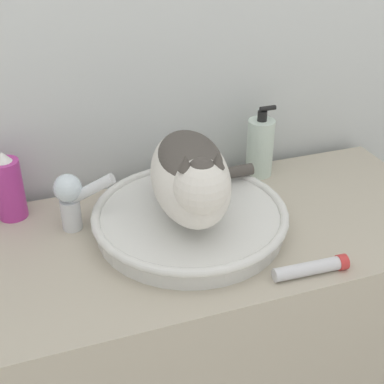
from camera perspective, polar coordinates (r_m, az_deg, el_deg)
The scene contains 8 objects.
wall_back at distance 1.28m, azimuth -5.53°, elevation 17.76°, with size 8.00×0.05×2.40m.
vanity_counter at distance 1.44m, azimuth -0.73°, elevation -17.83°, with size 1.24×0.50×0.81m.
sink_basin at distance 1.17m, azimuth -0.21°, elevation -2.81°, with size 0.43×0.43×0.05m.
cat at distance 1.10m, azimuth -0.06°, elevation 1.91°, with size 0.30×0.35×0.20m.
faucet at distance 1.17m, azimuth -12.66°, elevation -0.49°, with size 0.13×0.08×0.14m.
spray_bottle_trigger at distance 1.26m, azimuth -18.99°, elevation 0.44°, with size 0.07×0.07×0.16m.
soap_pump_bottle at distance 1.38m, azimuth 7.27°, elevation 4.80°, with size 0.07×0.07×0.19m.
cream_tube at distance 1.08m, azimuth 12.66°, elevation -7.92°, with size 0.16×0.04×0.03m.
Camera 1 is at (-0.29, -0.65, 1.49)m, focal length 50.00 mm.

